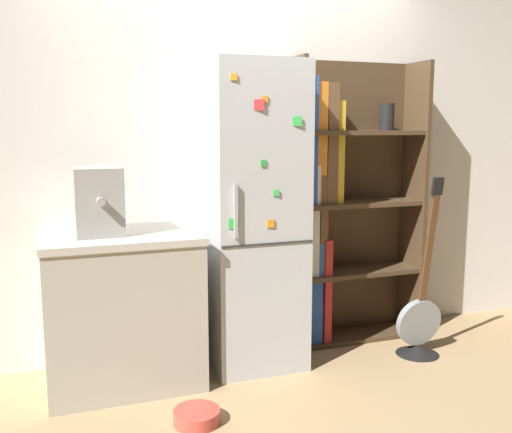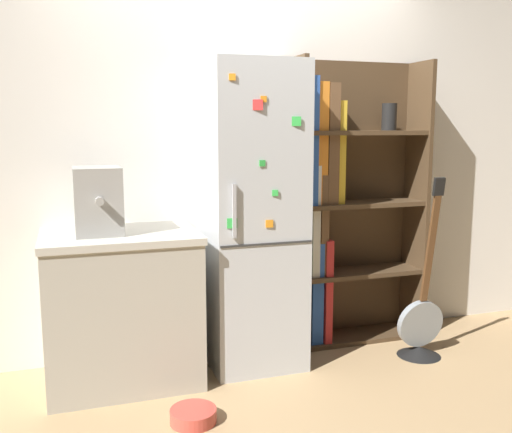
{
  "view_description": "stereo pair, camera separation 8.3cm",
  "coord_description": "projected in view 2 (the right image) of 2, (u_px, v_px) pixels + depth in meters",
  "views": [
    {
      "loc": [
        -1.14,
        -3.09,
        1.46
      ],
      "look_at": [
        0.03,
        0.15,
        0.92
      ],
      "focal_mm": 40.0,
      "sensor_mm": 36.0,
      "label": 1
    },
    {
      "loc": [
        -1.06,
        -3.12,
        1.46
      ],
      "look_at": [
        0.03,
        0.15,
        0.92
      ],
      "focal_mm": 40.0,
      "sensor_mm": 36.0,
      "label": 2
    }
  ],
  "objects": [
    {
      "name": "refrigerator",
      "position": [
        251.0,
        216.0,
        3.49
      ],
      "size": [
        0.56,
        0.6,
        1.85
      ],
      "color": "silver",
      "rests_on": "ground_plane"
    },
    {
      "name": "kitchen_counter",
      "position": [
        122.0,
        307.0,
        3.29
      ],
      "size": [
        0.86,
        0.66,
        0.88
      ],
      "color": "#BCB7A8",
      "rests_on": "ground_plane"
    },
    {
      "name": "bookshelf",
      "position": [
        337.0,
        208.0,
        3.85
      ],
      "size": [
        0.94,
        0.31,
        1.91
      ],
      "color": "#4C3823",
      "rests_on": "ground_plane"
    },
    {
      "name": "ground_plane",
      "position": [
        260.0,
        370.0,
        3.48
      ],
      "size": [
        16.0,
        16.0,
        0.0
      ],
      "primitive_type": "plane",
      "color": "tan"
    },
    {
      "name": "wall_back",
      "position": [
        237.0,
        153.0,
        3.73
      ],
      "size": [
        8.0,
        0.05,
        2.6
      ],
      "color": "white",
      "rests_on": "ground_plane"
    },
    {
      "name": "pet_bowl",
      "position": [
        193.0,
        415.0,
        2.85
      ],
      "size": [
        0.24,
        0.24,
        0.07
      ],
      "color": "#D84C3F",
      "rests_on": "ground_plane"
    },
    {
      "name": "espresso_machine",
      "position": [
        98.0,
        201.0,
        3.15
      ],
      "size": [
        0.26,
        0.36,
        0.37
      ],
      "color": "#A5A39E",
      "rests_on": "kitchen_counter"
    },
    {
      "name": "guitar",
      "position": [
        420.0,
        330.0,
        3.67
      ],
      "size": [
        0.31,
        0.28,
        1.17
      ],
      "color": "black",
      "rests_on": "ground_plane"
    }
  ]
}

